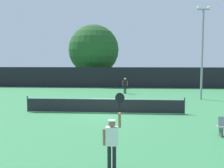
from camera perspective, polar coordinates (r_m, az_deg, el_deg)
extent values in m
plane|color=#387F4C|center=(17.34, -1.73, -6.35)|extent=(120.00, 120.00, 0.00)
cube|color=#232328|center=(17.26, -1.74, -4.80)|extent=(10.48, 0.03, 0.91)
cube|color=white|center=(17.19, -1.74, -3.31)|extent=(10.48, 0.04, 0.06)
cylinder|color=#333338|center=(18.55, -18.11, -4.17)|extent=(0.08, 0.08, 1.07)
cylinder|color=#333338|center=(17.49, 15.66, -4.65)|extent=(0.08, 0.08, 1.07)
cube|color=black|center=(33.73, 1.27, 1.46)|extent=(39.68, 0.12, 2.66)
cube|color=white|center=(8.22, -0.06, -11.42)|extent=(0.38, 0.22, 0.59)
sphere|color=#8C6647|center=(8.12, -0.06, -8.71)|extent=(0.22, 0.22, 0.22)
cylinder|color=white|center=(8.10, -0.06, -8.06)|extent=(0.24, 0.24, 0.04)
cylinder|color=black|center=(8.45, -0.62, -15.90)|extent=(0.12, 0.12, 0.79)
cylinder|color=black|center=(8.44, 0.51, -15.93)|extent=(0.12, 0.12, 0.79)
cylinder|color=#8C6647|center=(8.25, -1.75, -11.57)|extent=(0.09, 0.17, 0.56)
cylinder|color=#8C6647|center=(8.16, 1.69, -7.95)|extent=(0.09, 0.31, 0.54)
cylinder|color=black|center=(8.15, 1.71, -5.20)|extent=(0.04, 0.11, 0.28)
ellipsoid|color=black|center=(8.16, 1.74, -3.12)|extent=(0.30, 0.13, 0.36)
cube|color=black|center=(27.49, 2.89, 0.20)|extent=(0.38, 0.22, 0.60)
sphere|color=#8C6647|center=(27.46, 2.89, 1.05)|extent=(0.23, 0.23, 0.23)
cylinder|color=white|center=(27.45, 2.89, 1.26)|extent=(0.24, 0.24, 0.04)
cylinder|color=black|center=(27.56, 2.72, -1.27)|extent=(0.12, 0.12, 0.81)
cylinder|color=black|center=(27.56, 3.05, -1.27)|extent=(0.12, 0.12, 0.81)
cylinder|color=#8C6647|center=(27.50, 2.39, 0.14)|extent=(0.09, 0.17, 0.57)
cylinder|color=#8C6647|center=(27.49, 3.39, 0.13)|extent=(0.09, 0.16, 0.57)
sphere|color=#CCE033|center=(14.69, -0.24, -8.29)|extent=(0.07, 0.07, 0.07)
cube|color=#4C4C51|center=(12.97, 22.86, -9.62)|extent=(0.08, 0.36, 0.45)
cylinder|color=gray|center=(24.51, 19.24, 6.00)|extent=(0.18, 0.18, 7.92)
cube|color=gray|center=(24.93, 19.51, 15.24)|extent=(1.10, 0.10, 0.10)
sphere|color=#F2EDCC|center=(24.84, 18.48, 15.61)|extent=(0.28, 0.28, 0.28)
sphere|color=#F2EDCC|center=(25.07, 20.55, 15.46)|extent=(0.28, 0.28, 0.28)
cylinder|color=brown|center=(38.52, -4.01, 1.66)|extent=(0.56, 0.56, 2.36)
sphere|color=#235123|center=(38.49, -4.05, 7.52)|extent=(7.35, 7.35, 7.35)
cube|color=#B7B7BC|center=(42.02, -2.51, 1.16)|extent=(2.31, 4.37, 0.90)
cube|color=#2D333D|center=(41.68, -2.56, 2.18)|extent=(1.91, 2.36, 0.64)
cylinder|color=black|center=(43.53, -3.40, 0.89)|extent=(0.22, 0.60, 0.60)
cylinder|color=black|center=(43.34, -1.17, 0.88)|extent=(0.22, 0.60, 0.60)
cylinder|color=black|center=(40.77, -3.93, 0.61)|extent=(0.22, 0.60, 0.60)
cylinder|color=black|center=(40.56, -1.55, 0.60)|extent=(0.22, 0.60, 0.60)
cube|color=black|center=(40.77, 4.29, 1.03)|extent=(2.30, 4.36, 0.90)
cube|color=#2D333D|center=(40.43, 4.30, 2.09)|extent=(1.90, 2.35, 0.64)
cylinder|color=black|center=(42.20, 3.14, 0.76)|extent=(0.22, 0.60, 0.60)
cylinder|color=black|center=(42.20, 5.45, 0.75)|extent=(0.22, 0.60, 0.60)
cylinder|color=black|center=(39.41, 3.05, 0.46)|extent=(0.22, 0.60, 0.60)
cylinder|color=black|center=(39.41, 5.52, 0.45)|extent=(0.22, 0.60, 0.60)
cube|color=white|center=(41.11, 11.40, 0.98)|extent=(2.42, 4.41, 0.90)
cube|color=#2D333D|center=(40.76, 11.47, 2.03)|extent=(1.97, 2.40, 0.64)
cylinder|color=black|center=(42.42, 10.02, 0.71)|extent=(0.22, 0.60, 0.60)
cylinder|color=black|center=(42.62, 12.30, 0.70)|extent=(0.22, 0.60, 0.60)
cylinder|color=black|center=(39.64, 10.42, 0.41)|extent=(0.22, 0.60, 0.60)
cylinder|color=black|center=(39.86, 12.85, 0.39)|extent=(0.22, 0.60, 0.60)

